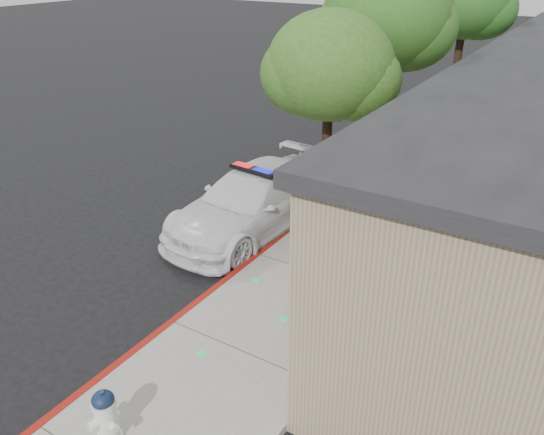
{
  "coord_description": "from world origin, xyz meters",
  "views": [
    {
      "loc": [
        6.19,
        -6.2,
        6.56
      ],
      "look_at": [
        0.47,
        2.95,
        1.23
      ],
      "focal_mm": 36.22,
      "sensor_mm": 36.0,
      "label": 1
    }
  ],
  "objects_px": {
    "street_tree_mid": "(387,20)",
    "street_tree_near": "(330,71)",
    "fire_hydrant": "(105,416)",
    "police_car": "(254,201)",
    "street_tree_far": "(466,4)"
  },
  "relations": [
    {
      "from": "fire_hydrant",
      "to": "street_tree_near",
      "type": "xyz_separation_m",
      "value": [
        -0.46,
        7.63,
        3.47
      ]
    },
    {
      "from": "street_tree_near",
      "to": "street_tree_far",
      "type": "height_order",
      "value": "street_tree_far"
    },
    {
      "from": "street_tree_near",
      "to": "street_tree_mid",
      "type": "relative_size",
      "value": 0.84
    },
    {
      "from": "street_tree_far",
      "to": "street_tree_near",
      "type": "bearing_deg",
      "value": -91.69
    },
    {
      "from": "police_car",
      "to": "street_tree_mid",
      "type": "relative_size",
      "value": 0.89
    },
    {
      "from": "police_car",
      "to": "fire_hydrant",
      "type": "bearing_deg",
      "value": -68.06
    },
    {
      "from": "street_tree_near",
      "to": "police_car",
      "type": "bearing_deg",
      "value": -155.08
    },
    {
      "from": "police_car",
      "to": "fire_hydrant",
      "type": "relative_size",
      "value": 6.17
    },
    {
      "from": "street_tree_mid",
      "to": "street_tree_far",
      "type": "height_order",
      "value": "street_tree_mid"
    },
    {
      "from": "street_tree_near",
      "to": "street_tree_far",
      "type": "xyz_separation_m",
      "value": [
        0.3,
        10.15,
        0.67
      ]
    },
    {
      "from": "street_tree_mid",
      "to": "street_tree_far",
      "type": "distance_m",
      "value": 7.2
    },
    {
      "from": "street_tree_mid",
      "to": "street_tree_near",
      "type": "bearing_deg",
      "value": -92.2
    },
    {
      "from": "fire_hydrant",
      "to": "street_tree_mid",
      "type": "height_order",
      "value": "street_tree_mid"
    },
    {
      "from": "police_car",
      "to": "street_tree_near",
      "type": "height_order",
      "value": "street_tree_near"
    },
    {
      "from": "police_car",
      "to": "street_tree_far",
      "type": "bearing_deg",
      "value": 85.28
    }
  ]
}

